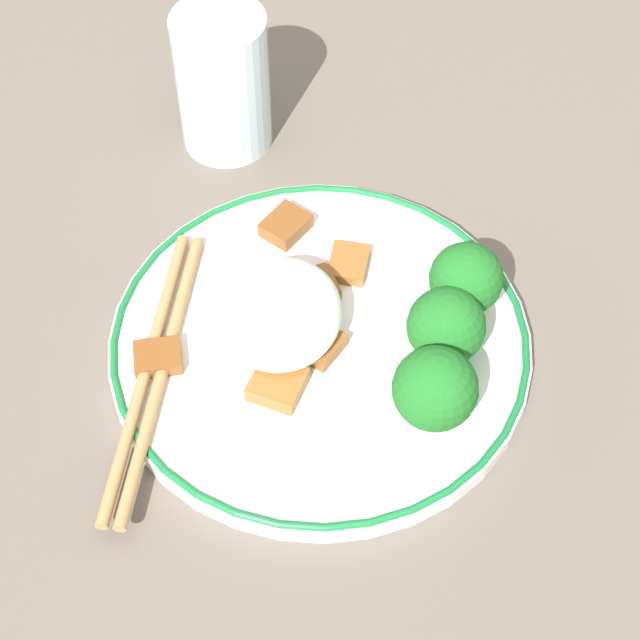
% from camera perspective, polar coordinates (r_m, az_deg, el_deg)
% --- Properties ---
extents(ground_plane, '(3.00, 3.00, 0.00)m').
position_cam_1_polar(ground_plane, '(0.69, 0.00, -1.64)').
color(ground_plane, '#665B51').
extents(plate, '(0.27, 0.27, 0.02)m').
position_cam_1_polar(plate, '(0.68, 0.00, -1.24)').
color(plate, white).
rests_on(plate, ground_plane).
extents(rice_mound, '(0.08, 0.08, 0.04)m').
position_cam_1_polar(rice_mound, '(0.66, -2.13, 0.16)').
color(rice_mound, white).
rests_on(rice_mound, plate).
extents(broccoli_back_left, '(0.05, 0.05, 0.06)m').
position_cam_1_polar(broccoli_back_left, '(0.62, 6.15, -3.69)').
color(broccoli_back_left, '#72AD4C').
rests_on(broccoli_back_left, plate).
extents(broccoli_back_center, '(0.05, 0.05, 0.06)m').
position_cam_1_polar(broccoli_back_center, '(0.65, 6.71, -0.56)').
color(broccoli_back_center, '#72AD4C').
rests_on(broccoli_back_center, plate).
extents(broccoli_back_right, '(0.05, 0.05, 0.06)m').
position_cam_1_polar(broccoli_back_right, '(0.67, 7.79, 2.16)').
color(broccoli_back_right, '#72AD4C').
rests_on(broccoli_back_right, plate).
extents(meat_near_front, '(0.03, 0.03, 0.01)m').
position_cam_1_polar(meat_near_front, '(0.71, 1.52, 3.03)').
color(meat_near_front, '#995B28').
rests_on(meat_near_front, plate).
extents(meat_near_left, '(0.03, 0.04, 0.01)m').
position_cam_1_polar(meat_near_left, '(0.67, -8.64, -1.98)').
color(meat_near_left, brown).
rests_on(meat_near_left, plate).
extents(meat_near_right, '(0.04, 0.04, 0.01)m').
position_cam_1_polar(meat_near_right, '(0.67, 0.10, -1.30)').
color(meat_near_right, brown).
rests_on(meat_near_right, plate).
extents(meat_near_back, '(0.04, 0.04, 0.01)m').
position_cam_1_polar(meat_near_back, '(0.69, -0.61, 1.68)').
color(meat_near_back, brown).
rests_on(meat_near_back, plate).
extents(meat_on_rice_edge, '(0.04, 0.04, 0.01)m').
position_cam_1_polar(meat_on_rice_edge, '(0.65, -2.28, -3.44)').
color(meat_on_rice_edge, '#995B28').
rests_on(meat_on_rice_edge, plate).
extents(meat_mid_left, '(0.04, 0.04, 0.01)m').
position_cam_1_polar(meat_mid_left, '(0.73, -1.84, 5.06)').
color(meat_mid_left, brown).
rests_on(meat_mid_left, plate).
extents(chopsticks, '(0.21, 0.03, 0.01)m').
position_cam_1_polar(chopsticks, '(0.67, -8.84, -2.67)').
color(chopsticks, '#AD8451').
rests_on(chopsticks, plate).
extents(drinking_glass, '(0.07, 0.07, 0.11)m').
position_cam_1_polar(drinking_glass, '(0.78, -5.20, 12.55)').
color(drinking_glass, silver).
rests_on(drinking_glass, ground_plane).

